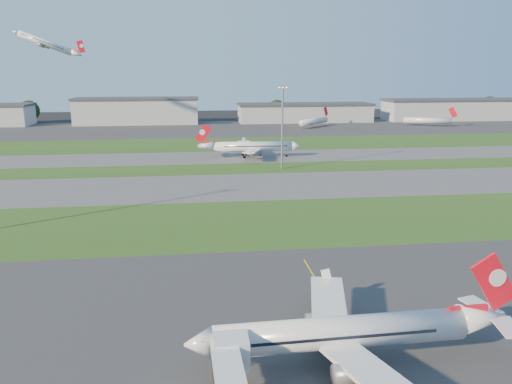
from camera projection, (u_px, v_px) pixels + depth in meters
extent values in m
plane|color=black|center=(319.00, 366.00, 52.77)|extent=(700.00, 700.00, 0.00)
cube|color=#333335|center=(319.00, 366.00, 52.77)|extent=(300.00, 70.00, 0.01)
cube|color=#2D501A|center=(257.00, 222.00, 102.90)|extent=(300.00, 34.00, 0.01)
cube|color=#515154|center=(242.00, 186.00, 134.72)|extent=(300.00, 32.00, 0.01)
cube|color=#2D501A|center=(234.00, 169.00, 158.82)|extent=(300.00, 18.00, 0.01)
cube|color=#515154|center=(229.00, 157.00, 180.03)|extent=(300.00, 26.00, 0.01)
cube|color=#2D501A|center=(224.00, 144.00, 211.84)|extent=(300.00, 40.00, 0.01)
cube|color=#333335|center=(217.00, 128.00, 269.69)|extent=(400.00, 80.00, 0.01)
cube|color=gold|center=(365.00, 363.00, 53.37)|extent=(0.25, 60.00, 0.02)
cube|color=silver|center=(231.00, 352.00, 48.18)|extent=(3.40, 3.00, 3.00)
cylinder|color=silver|center=(340.00, 332.00, 52.18)|extent=(26.88, 4.14, 3.39)
cube|color=red|center=(494.00, 282.00, 53.60)|extent=(5.80, 0.47, 6.76)
cube|color=silver|center=(374.00, 376.00, 45.56)|extent=(7.47, 13.99, 1.38)
cube|color=silver|center=(329.00, 305.00, 59.28)|extent=(6.81, 13.95, 1.38)
cylinder|color=slate|center=(352.00, 374.00, 47.48)|extent=(3.81, 2.16, 2.05)
cylinder|color=slate|center=(322.00, 321.00, 57.43)|extent=(3.81, 2.16, 2.05)
cylinder|color=silver|center=(253.00, 146.00, 178.95)|extent=(28.14, 4.76, 3.55)
cube|color=red|center=(203.00, 134.00, 176.43)|extent=(6.07, 0.59, 7.07)
cube|color=silver|center=(249.00, 145.00, 186.22)|extent=(6.91, 14.56, 1.44)
cube|color=silver|center=(252.00, 151.00, 171.75)|extent=(8.01, 14.62, 1.44)
cylinder|color=slate|center=(253.00, 148.00, 184.58)|extent=(4.01, 2.32, 2.15)
cylinder|color=slate|center=(256.00, 153.00, 174.09)|extent=(4.01, 2.32, 2.15)
cylinder|color=silver|center=(45.00, 43.00, 231.72)|extent=(24.39, 4.26, 3.07)
cube|color=red|center=(79.00, 34.00, 233.31)|extent=(5.26, 0.54, 6.12)
cube|color=silver|center=(44.00, 43.00, 225.76)|extent=(6.99, 12.67, 1.25)
cube|color=silver|center=(50.00, 45.00, 238.14)|extent=(5.93, 12.61, 1.25)
cylinder|color=slate|center=(42.00, 45.00, 227.47)|extent=(3.48, 2.02, 1.86)
cylinder|color=slate|center=(47.00, 46.00, 236.45)|extent=(3.48, 2.02, 1.86)
cylinder|color=silver|center=(314.00, 121.00, 274.73)|extent=(20.49, 20.80, 3.20)
cube|color=red|center=(326.00, 111.00, 283.64)|extent=(3.84, 3.90, 6.16)
cylinder|color=silver|center=(427.00, 121.00, 279.34)|extent=(25.33, 12.63, 3.20)
cube|color=red|center=(453.00, 112.00, 275.00)|extent=(4.92, 2.20, 6.16)
cylinder|color=gray|center=(282.00, 130.00, 155.73)|extent=(0.60, 0.60, 25.00)
cube|color=gray|center=(283.00, 87.00, 152.68)|extent=(3.20, 0.50, 0.80)
cube|color=#FFF2CC|center=(283.00, 87.00, 152.68)|extent=(2.80, 0.70, 0.35)
cube|color=#AAACB2|center=(137.00, 112.00, 291.54)|extent=(70.00, 22.00, 14.00)
cube|color=#383A3F|center=(137.00, 99.00, 289.74)|extent=(71.40, 23.00, 1.20)
cube|color=#AAACB2|center=(305.00, 113.00, 304.04)|extent=(80.00, 22.00, 10.00)
cube|color=#383A3F|center=(305.00, 104.00, 302.71)|extent=(81.60, 23.00, 1.20)
cube|color=#AAACB2|center=(459.00, 110.00, 315.83)|extent=(95.00, 22.00, 12.00)
cube|color=#383A3F|center=(460.00, 100.00, 314.26)|extent=(96.90, 23.00, 1.20)
cylinder|color=black|center=(30.00, 119.00, 299.32)|extent=(1.00, 1.00, 4.40)
sphere|color=black|center=(29.00, 111.00, 298.15)|extent=(12.10, 12.10, 12.10)
cylinder|color=black|center=(181.00, 118.00, 306.38)|extent=(1.00, 1.00, 3.60)
sphere|color=black|center=(181.00, 112.00, 305.42)|extent=(9.90, 9.90, 9.90)
cylinder|color=black|center=(277.00, 116.00, 316.42)|extent=(1.00, 1.00, 4.20)
sphere|color=black|center=(277.00, 109.00, 315.30)|extent=(11.55, 11.55, 11.55)
cylinder|color=black|center=(391.00, 116.00, 323.56)|extent=(1.00, 1.00, 3.80)
sphere|color=black|center=(391.00, 109.00, 322.54)|extent=(10.45, 10.45, 10.45)
cylinder|color=black|center=(488.00, 114.00, 335.74)|extent=(1.00, 1.00, 4.60)
sphere|color=black|center=(489.00, 106.00, 334.51)|extent=(12.65, 12.65, 12.65)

